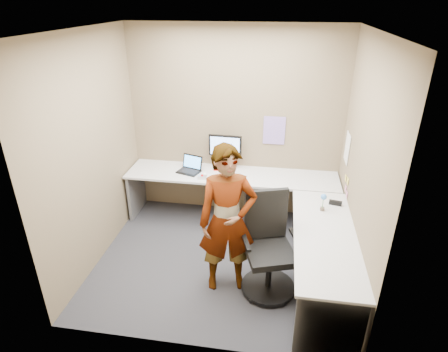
% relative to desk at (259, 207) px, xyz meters
% --- Properties ---
extents(ground, '(3.00, 3.00, 0.00)m').
position_rel_desk_xyz_m(ground, '(-0.44, -0.39, -0.59)').
color(ground, '#252429').
rests_on(ground, ground).
extents(wall_back, '(3.00, 0.00, 3.00)m').
position_rel_desk_xyz_m(wall_back, '(-0.44, 0.91, 0.76)').
color(wall_back, brown).
rests_on(wall_back, ground).
extents(wall_right, '(0.00, 2.70, 2.70)m').
position_rel_desk_xyz_m(wall_right, '(1.06, -0.39, 0.76)').
color(wall_right, brown).
rests_on(wall_right, ground).
extents(wall_left, '(0.00, 2.70, 2.70)m').
position_rel_desk_xyz_m(wall_left, '(-1.94, -0.39, 0.76)').
color(wall_left, brown).
rests_on(wall_left, ground).
extents(ceiling, '(3.00, 3.00, 0.00)m').
position_rel_desk_xyz_m(ceiling, '(-0.44, -0.39, 2.11)').
color(ceiling, white).
rests_on(ceiling, wall_back).
extents(desk, '(2.98, 2.58, 0.73)m').
position_rel_desk_xyz_m(desk, '(0.00, 0.00, 0.00)').
color(desk, silver).
rests_on(desk, ground).
extents(paper_ream, '(0.30, 0.23, 0.06)m').
position_rel_desk_xyz_m(paper_ream, '(-0.56, 0.77, 0.17)').
color(paper_ream, red).
rests_on(paper_ream, desk).
extents(monitor, '(0.47, 0.15, 0.44)m').
position_rel_desk_xyz_m(monitor, '(-0.56, 0.78, 0.46)').
color(monitor, black).
rests_on(monitor, paper_ream).
extents(laptop, '(0.37, 0.34, 0.22)m').
position_rel_desk_xyz_m(laptop, '(-1.03, 0.61, 0.20)').
color(laptop, black).
rests_on(laptop, desk).
extents(trackball_mouse, '(0.12, 0.08, 0.07)m').
position_rel_desk_xyz_m(trackball_mouse, '(-0.81, 0.39, 0.17)').
color(trackball_mouse, '#B7B7BC').
rests_on(trackball_mouse, desk).
extents(origami, '(0.10, 0.10, 0.06)m').
position_rel_desk_xyz_m(origami, '(-0.81, 0.48, 0.17)').
color(origami, white).
rests_on(origami, desk).
extents(stapler, '(0.16, 0.07, 0.05)m').
position_rel_desk_xyz_m(stapler, '(0.91, -0.06, 0.17)').
color(stapler, black).
rests_on(stapler, desk).
extents(flower, '(0.07, 0.07, 0.22)m').
position_rel_desk_xyz_m(flower, '(0.74, -0.21, 0.28)').
color(flower, brown).
rests_on(flower, desk).
extents(calendar_purple, '(0.30, 0.01, 0.40)m').
position_rel_desk_xyz_m(calendar_purple, '(0.11, 0.90, 0.71)').
color(calendar_purple, '#846BB7').
rests_on(calendar_purple, wall_back).
extents(calendar_white, '(0.01, 0.28, 0.38)m').
position_rel_desk_xyz_m(calendar_white, '(1.05, 0.51, 0.66)').
color(calendar_white, white).
rests_on(calendar_white, wall_right).
extents(sticky_note_a, '(0.01, 0.07, 0.07)m').
position_rel_desk_xyz_m(sticky_note_a, '(1.05, 0.16, 0.36)').
color(sticky_note_a, '#F2E059').
rests_on(sticky_note_a, wall_right).
extents(sticky_note_b, '(0.01, 0.07, 0.07)m').
position_rel_desk_xyz_m(sticky_note_b, '(1.05, 0.21, 0.23)').
color(sticky_note_b, pink).
rests_on(sticky_note_b, wall_right).
extents(sticky_note_c, '(0.01, 0.07, 0.07)m').
position_rel_desk_xyz_m(sticky_note_c, '(1.05, 0.09, 0.21)').
color(sticky_note_c, pink).
rests_on(sticky_note_c, wall_right).
extents(sticky_note_d, '(0.01, 0.07, 0.07)m').
position_rel_desk_xyz_m(sticky_note_d, '(1.05, 0.31, 0.33)').
color(sticky_note_d, '#F2E059').
rests_on(sticky_note_d, wall_right).
extents(office_chair, '(0.65, 0.63, 1.13)m').
position_rel_desk_xyz_m(office_chair, '(0.16, -0.76, -0.13)').
color(office_chair, black).
rests_on(office_chair, ground).
extents(person, '(0.70, 0.55, 1.69)m').
position_rel_desk_xyz_m(person, '(-0.29, -0.79, 0.26)').
color(person, '#999399').
rests_on(person, ground).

